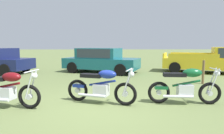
# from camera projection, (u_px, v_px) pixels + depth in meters

# --- Properties ---
(ground_plane) EXTENTS (120.00, 120.00, 0.00)m
(ground_plane) POSITION_uv_depth(u_px,v_px,m) (98.00, 106.00, 5.34)
(ground_plane) COLOR olive
(motorcycle_maroon) EXTENTS (1.97, 0.71, 1.02)m
(motorcycle_maroon) POSITION_uv_depth(u_px,v_px,m) (6.00, 90.00, 5.14)
(motorcycle_maroon) COLOR black
(motorcycle_maroon) RESTS_ON ground
(motorcycle_blue) EXTENTS (1.98, 0.96, 1.02)m
(motorcycle_blue) POSITION_uv_depth(u_px,v_px,m) (101.00, 86.00, 5.51)
(motorcycle_blue) COLOR black
(motorcycle_blue) RESTS_ON ground
(motorcycle_green) EXTENTS (2.00, 0.64, 1.02)m
(motorcycle_green) POSITION_uv_depth(u_px,v_px,m) (185.00, 86.00, 5.46)
(motorcycle_green) COLOR black
(motorcycle_green) RESTS_ON ground
(car_teal) EXTENTS (4.67, 3.26, 1.43)m
(car_teal) POSITION_uv_depth(u_px,v_px,m) (100.00, 59.00, 11.60)
(car_teal) COLOR #19606B
(car_teal) RESTS_ON ground
(pickup_truck_yellow) EXTENTS (5.56, 3.66, 1.49)m
(pickup_truck_yellow) POSITION_uv_depth(u_px,v_px,m) (216.00, 60.00, 11.30)
(pickup_truck_yellow) COLOR gold
(pickup_truck_yellow) RESTS_ON ground
(fence_post_wooden) EXTENTS (0.10, 0.10, 0.99)m
(fence_post_wooden) POSITION_uv_depth(u_px,v_px,m) (203.00, 72.00, 8.24)
(fence_post_wooden) COLOR brown
(fence_post_wooden) RESTS_ON ground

